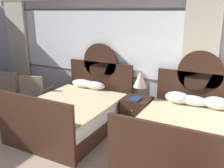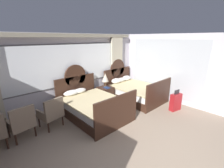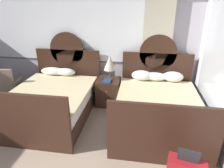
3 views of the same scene
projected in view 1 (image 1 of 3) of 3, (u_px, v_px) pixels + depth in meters
The scene contains 8 objects.
wall_back_window at pixel (94, 50), 5.83m from camera, with size 6.69×0.22×2.70m.
bed_near_window at pixel (75, 112), 5.05m from camera, with size 1.62×2.22×1.62m.
bed_near_mirror at pixel (185, 135), 4.09m from camera, with size 1.62×2.22×1.62m.
nightstand_between_beds at pixel (137, 112), 5.13m from camera, with size 0.54×0.56×0.62m.
table_lamp_on_nightstand at pixel (140, 79), 4.93m from camera, with size 0.27×0.27×0.57m.
book_on_nightstand at pixel (135, 99), 4.95m from camera, with size 0.18×0.26×0.03m.
armchair_by_window_left at pixel (36, 93), 5.81m from camera, with size 0.67×0.67×0.93m.
armchair_by_window_centre at pixel (12, 88), 6.16m from camera, with size 0.64×0.64×0.93m.
Camera 1 is at (3.06, -1.07, 2.33)m, focal length 39.99 mm.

